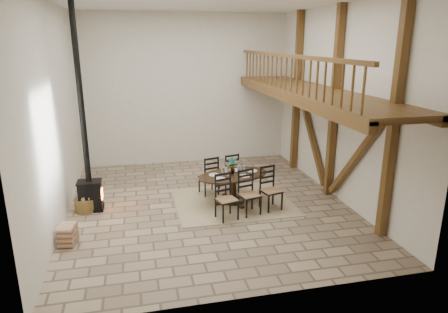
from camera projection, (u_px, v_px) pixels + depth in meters
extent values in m
plane|color=tan|center=(208.00, 204.00, 10.40)|extent=(8.00, 8.00, 0.00)
cube|color=silver|center=(185.00, 90.00, 13.44)|extent=(7.00, 0.02, 5.00)
cube|color=silver|center=(256.00, 153.00, 5.95)|extent=(7.00, 0.02, 5.00)
cube|color=silver|center=(54.00, 115.00, 8.95)|extent=(0.02, 8.00, 5.00)
cube|color=silver|center=(338.00, 104.00, 10.44)|extent=(0.02, 8.00, 5.00)
cube|color=brown|center=(394.00, 123.00, 8.08)|extent=(0.18, 0.18, 5.00)
cube|color=brown|center=(334.00, 104.00, 10.42)|extent=(0.18, 0.18, 5.00)
cube|color=brown|center=(297.00, 93.00, 12.76)|extent=(0.18, 0.18, 5.00)
cube|color=brown|center=(356.00, 158.00, 9.56)|extent=(0.14, 2.16, 2.54)
cube|color=brown|center=(311.00, 135.00, 11.90)|extent=(0.14, 2.16, 2.54)
cube|color=brown|center=(335.00, 93.00, 10.33)|extent=(0.20, 7.80, 0.20)
cube|color=brown|center=(311.00, 92.00, 10.17)|extent=(1.60, 7.80, 0.12)
cube|color=brown|center=(285.00, 96.00, 10.05)|extent=(0.18, 7.80, 0.22)
cube|color=brown|center=(287.00, 56.00, 9.77)|extent=(0.09, 7.60, 0.09)
cube|color=brown|center=(286.00, 73.00, 9.89)|extent=(0.06, 7.60, 0.86)
cube|color=tan|center=(233.00, 202.00, 10.53)|extent=(3.00, 2.50, 0.02)
ellipsoid|color=black|center=(233.00, 175.00, 10.32)|extent=(2.13, 1.59, 0.04)
cylinder|color=black|center=(233.00, 189.00, 10.43)|extent=(0.19, 0.19, 0.70)
cylinder|color=black|center=(233.00, 200.00, 10.52)|extent=(0.58, 0.58, 0.06)
cube|color=#976E45|center=(227.00, 200.00, 9.40)|extent=(0.55, 0.54, 0.04)
cube|color=black|center=(227.00, 210.00, 9.47)|extent=(0.53, 0.53, 0.48)
cube|color=black|center=(223.00, 185.00, 9.49)|extent=(0.39, 0.14, 0.63)
cube|color=#976E45|center=(250.00, 195.00, 9.68)|extent=(0.55, 0.54, 0.04)
cube|color=black|center=(249.00, 205.00, 9.75)|extent=(0.53, 0.53, 0.48)
cube|color=black|center=(246.00, 181.00, 9.76)|extent=(0.39, 0.14, 0.63)
cube|color=#976E45|center=(271.00, 191.00, 9.95)|extent=(0.55, 0.54, 0.04)
cube|color=black|center=(271.00, 200.00, 10.03)|extent=(0.53, 0.53, 0.48)
cube|color=black|center=(267.00, 177.00, 10.04)|extent=(0.39, 0.14, 0.63)
cube|color=#976E45|center=(209.00, 177.00, 10.96)|extent=(0.55, 0.54, 0.04)
cube|color=black|center=(209.00, 186.00, 11.04)|extent=(0.53, 0.53, 0.48)
cube|color=black|center=(212.00, 169.00, 10.71)|extent=(0.39, 0.14, 0.63)
cube|color=#976E45|center=(229.00, 174.00, 11.24)|extent=(0.55, 0.54, 0.04)
cube|color=black|center=(229.00, 182.00, 11.31)|extent=(0.53, 0.53, 0.48)
cube|color=black|center=(232.00, 166.00, 10.99)|extent=(0.39, 0.14, 0.63)
cube|color=silver|center=(233.00, 174.00, 10.31)|extent=(1.60, 1.07, 0.01)
cube|color=white|center=(233.00, 171.00, 10.29)|extent=(0.99, 0.54, 0.18)
cylinder|color=white|center=(227.00, 169.00, 10.18)|extent=(0.12, 0.12, 0.34)
cylinder|color=white|center=(240.00, 167.00, 10.35)|extent=(0.12, 0.12, 0.34)
cylinder|color=silver|center=(227.00, 172.00, 10.20)|extent=(0.06, 0.06, 0.16)
cylinder|color=silver|center=(240.00, 170.00, 10.37)|extent=(0.06, 0.06, 0.16)
imported|color=#4C723F|center=(232.00, 166.00, 10.29)|extent=(0.26, 0.21, 0.44)
cube|color=black|center=(92.00, 208.00, 10.05)|extent=(0.60, 0.46, 0.09)
cube|color=black|center=(90.00, 195.00, 9.95)|extent=(0.55, 0.42, 0.64)
cube|color=#FF590C|center=(102.00, 194.00, 10.01)|extent=(0.02, 0.26, 0.26)
cube|color=black|center=(89.00, 182.00, 9.85)|extent=(0.59, 0.46, 0.04)
cylinder|color=black|center=(80.00, 95.00, 9.26)|extent=(0.14, 0.14, 4.23)
cylinder|color=brown|center=(85.00, 205.00, 9.93)|extent=(0.51, 0.51, 0.34)
cube|color=tan|center=(85.00, 197.00, 9.88)|extent=(0.28, 0.28, 0.10)
cube|color=tan|center=(68.00, 235.00, 8.30)|extent=(0.39, 0.49, 0.44)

